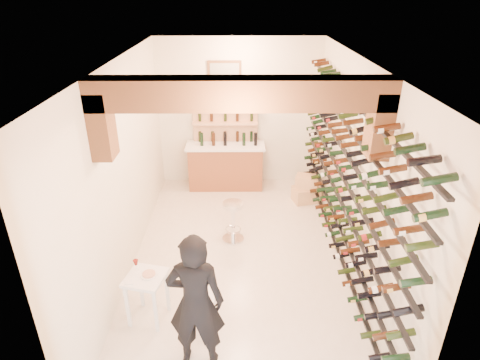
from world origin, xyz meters
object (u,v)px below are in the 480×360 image
(wine_rack, at_px, (341,174))
(tasting_table, at_px, (146,284))
(crate_lower, at_px, (306,194))
(chrome_barstool, at_px, (233,219))
(back_counter, at_px, (226,165))
(person, at_px, (196,303))
(white_stool, at_px, (204,305))

(wine_rack, xyz_separation_m, tasting_table, (-2.78, -1.34, -0.97))
(crate_lower, bearing_deg, chrome_barstool, -137.01)
(wine_rack, height_order, crate_lower, wine_rack)
(wine_rack, distance_m, crate_lower, 2.40)
(wine_rack, relative_size, chrome_barstool, 7.65)
(tasting_table, xyz_separation_m, crate_lower, (2.65, 3.29, -0.42))
(wine_rack, xyz_separation_m, back_counter, (-1.83, 2.65, -1.02))
(wine_rack, height_order, back_counter, wine_rack)
(back_counter, xyz_separation_m, tasting_table, (-0.95, -3.99, 0.05))
(back_counter, relative_size, tasting_table, 1.97)
(person, bearing_deg, tasting_table, -40.18)
(person, bearing_deg, white_stool, -87.63)
(wine_rack, xyz_separation_m, chrome_barstool, (-1.65, 0.53, -1.12))
(person, distance_m, crate_lower, 4.49)
(white_stool, bearing_deg, back_counter, 87.07)
(wine_rack, distance_m, chrome_barstool, 2.06)
(white_stool, relative_size, chrome_barstool, 0.57)
(white_stool, height_order, chrome_barstool, chrome_barstool)
(wine_rack, relative_size, person, 3.16)
(tasting_table, bearing_deg, wine_rack, 39.15)
(wine_rack, height_order, person, wine_rack)
(tasting_table, distance_m, chrome_barstool, 2.19)
(wine_rack, height_order, chrome_barstool, wine_rack)
(wine_rack, xyz_separation_m, crate_lower, (-0.13, 1.95, -1.39))
(tasting_table, bearing_deg, chrome_barstool, 72.35)
(person, bearing_deg, chrome_barstool, -95.30)
(tasting_table, relative_size, person, 0.48)
(back_counter, xyz_separation_m, chrome_barstool, (0.18, -2.12, -0.10))
(white_stool, bearing_deg, wine_rack, 33.47)
(person, height_order, crate_lower, person)
(tasting_table, relative_size, white_stool, 2.02)
(back_counter, xyz_separation_m, white_stool, (-0.20, -3.99, -0.32))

